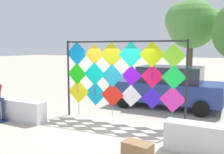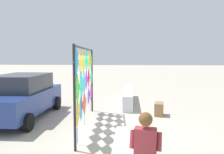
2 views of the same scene
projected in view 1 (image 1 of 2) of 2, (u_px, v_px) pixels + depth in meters
ground at (101, 131)px, 7.52m from camera, size 120.00×120.00×0.00m
kite_display_rack at (120, 73)px, 8.28m from camera, size 4.32×0.36×2.78m
parked_car at (167, 86)px, 10.45m from camera, size 4.53×2.22×1.75m
tree_palm_like at (192, 23)px, 16.40m from camera, size 3.73×3.56×5.68m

